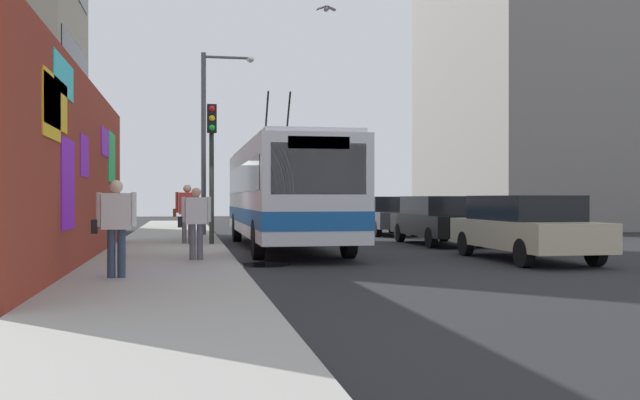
% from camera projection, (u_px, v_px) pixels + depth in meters
% --- Properties ---
extents(ground_plane, '(80.00, 80.00, 0.00)m').
position_uv_depth(ground_plane, '(226.00, 253.00, 19.67)').
color(ground_plane, '#232326').
extents(sidewalk_slab, '(48.00, 3.20, 0.15)m').
position_uv_depth(sidewalk_slab, '(168.00, 251.00, 19.37)').
color(sidewalk_slab, '#9E9B93').
rests_on(sidewalk_slab, ground_plane).
extents(graffiti_wall, '(14.83, 0.32, 4.15)m').
position_uv_depth(graffiti_wall, '(82.00, 172.00, 15.51)').
color(graffiti_wall, maroon).
rests_on(graffiti_wall, ground_plane).
extents(building_far_right, '(13.17, 9.00, 15.74)m').
position_uv_depth(building_far_right, '(532.00, 79.00, 37.59)').
color(building_far_right, gray).
rests_on(building_far_right, ground_plane).
extents(city_bus, '(11.45, 2.58, 4.90)m').
position_uv_depth(city_bus, '(284.00, 191.00, 21.27)').
color(city_bus, silver).
rests_on(city_bus, ground_plane).
extents(parked_car_champagne, '(4.93, 1.94, 1.58)m').
position_uv_depth(parked_car_champagne, '(525.00, 226.00, 17.18)').
color(parked_car_champagne, '#C6B793').
rests_on(parked_car_champagne, ground_plane).
extents(parked_car_black, '(4.82, 1.82, 1.58)m').
position_uv_depth(parked_car_black, '(438.00, 219.00, 23.10)').
color(parked_car_black, black).
rests_on(parked_car_black, ground_plane).
extents(parked_car_dark_gray, '(4.66, 1.75, 1.58)m').
position_uv_depth(parked_car_dark_gray, '(385.00, 215.00, 29.21)').
color(parked_car_dark_gray, '#38383D').
rests_on(parked_car_dark_gray, ground_plane).
extents(pedestrian_near_wall, '(0.23, 0.75, 1.68)m').
position_uv_depth(pedestrian_near_wall, '(116.00, 220.00, 12.14)').
color(pedestrian_near_wall, '#2D3F59').
rests_on(pedestrian_near_wall, sidewalk_slab).
extents(pedestrian_at_curb, '(0.22, 0.73, 1.60)m').
position_uv_depth(pedestrian_at_curb, '(196.00, 218.00, 15.63)').
color(pedestrian_at_curb, '#595960').
rests_on(pedestrian_at_curb, sidewalk_slab).
extents(pedestrian_midblock, '(0.24, 0.78, 1.78)m').
position_uv_depth(pedestrian_midblock, '(187.00, 209.00, 21.31)').
color(pedestrian_midblock, '#595960').
rests_on(pedestrian_midblock, sidewalk_slab).
extents(traffic_light, '(0.49, 0.28, 4.17)m').
position_uv_depth(traffic_light, '(212.00, 150.00, 20.93)').
color(traffic_light, '#2D382D').
rests_on(traffic_light, sidewalk_slab).
extents(street_lamp, '(0.44, 1.98, 6.79)m').
position_uv_depth(street_lamp, '(210.00, 130.00, 26.34)').
color(street_lamp, '#4C4C51').
rests_on(street_lamp, sidewalk_slab).
extents(curbside_puddle, '(1.31, 1.31, 0.00)m').
position_uv_depth(curbside_puddle, '(262.00, 265.00, 16.04)').
color(curbside_puddle, black).
rests_on(curbside_puddle, ground_plane).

